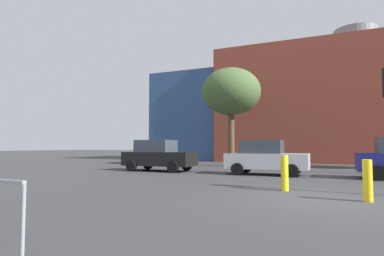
{
  "coord_description": "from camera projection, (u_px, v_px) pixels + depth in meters",
  "views": [
    {
      "loc": [
        0.17,
        -9.44,
        1.47
      ],
      "look_at": [
        -7.83,
        8.89,
        2.64
      ],
      "focal_mm": 29.47,
      "sensor_mm": 36.0,
      "label": 1
    }
  ],
  "objects": [
    {
      "name": "ground_plane",
      "position": [
        324.0,
        200.0,
        8.62
      ],
      "size": [
        200.0,
        200.0,
        0.0
      ],
      "primitive_type": "plane",
      "color": "#38383A"
    },
    {
      "name": "building_backdrop",
      "position": [
        357.0,
        107.0,
        30.65
      ],
      "size": [
        40.83,
        11.54,
        12.96
      ],
      "color": "brown",
      "rests_on": "ground_plane"
    },
    {
      "name": "parked_car_0",
      "position": [
        159.0,
        156.0,
        18.89
      ],
      "size": [
        4.27,
        2.09,
        1.85
      ],
      "color": "black",
      "rests_on": "ground_plane"
    },
    {
      "name": "parked_car_1",
      "position": [
        266.0,
        158.0,
        16.35
      ],
      "size": [
        4.13,
        2.03,
        1.79
      ],
      "color": "silver",
      "rests_on": "ground_plane"
    },
    {
      "name": "bare_tree_0",
      "position": [
        231.0,
        92.0,
        23.91
      ],
      "size": [
        4.47,
        4.47,
        7.43
      ],
      "color": "brown",
      "rests_on": "ground_plane"
    },
    {
      "name": "bollard_yellow_0",
      "position": [
        285.0,
        173.0,
        10.44
      ],
      "size": [
        0.24,
        0.24,
        1.18
      ],
      "primitive_type": "cylinder",
      "color": "yellow",
      "rests_on": "ground_plane"
    },
    {
      "name": "bollard_yellow_1",
      "position": [
        368.0,
        181.0,
        8.37
      ],
      "size": [
        0.24,
        0.24,
        1.12
      ],
      "primitive_type": "cylinder",
      "color": "yellow",
      "rests_on": "ground_plane"
    }
  ]
}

